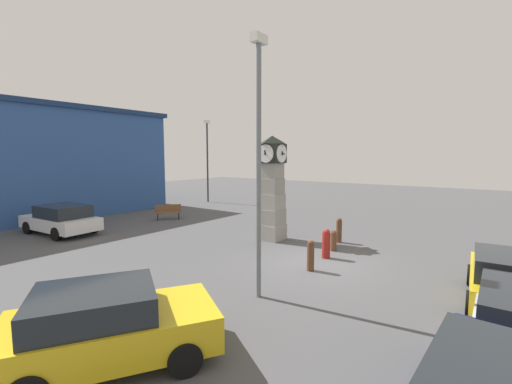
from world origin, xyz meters
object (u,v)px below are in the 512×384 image
(car_silver_hatch, at_px, (108,326))
(street_lamp_near_road, at_px, (207,156))
(clock_tower, at_px, (272,189))
(car_by_building, at_px, (509,280))
(bollard_mid_row, at_px, (326,243))
(bollard_far_row, at_px, (334,240))
(car_far_lot, at_px, (61,219))
(bollard_near_tower, at_px, (311,255))
(bollard_end_row, at_px, (339,230))
(street_lamp_far_side, at_px, (259,152))
(bench, at_px, (168,211))

(car_silver_hatch, distance_m, street_lamp_near_road, 23.32)
(clock_tower, bearing_deg, car_by_building, -105.59)
(bollard_mid_row, xyz_separation_m, bollard_far_row, (1.12, 0.17, -0.15))
(bollard_far_row, height_order, car_far_lot, car_far_lot)
(clock_tower, bearing_deg, car_far_lot, 119.66)
(bollard_far_row, bearing_deg, clock_tower, 87.12)
(bollard_near_tower, distance_m, street_lamp_near_road, 19.01)
(car_silver_hatch, bearing_deg, bollard_end_row, 0.04)
(clock_tower, height_order, car_silver_hatch, clock_tower)
(bollard_end_row, bearing_deg, bollard_near_tower, -170.67)
(car_by_building, height_order, car_silver_hatch, car_silver_hatch)
(car_by_building, bearing_deg, bollard_far_row, 68.04)
(bollard_near_tower, xyz_separation_m, bollard_mid_row, (1.69, 0.18, 0.04))
(bollard_mid_row, height_order, street_lamp_far_side, street_lamp_far_side)
(bollard_near_tower, bearing_deg, car_far_lot, 100.30)
(clock_tower, distance_m, bollard_far_row, 3.77)
(car_by_building, distance_m, street_lamp_near_road, 23.46)
(bollard_near_tower, bearing_deg, bollard_far_row, 7.04)
(bollard_mid_row, relative_size, car_silver_hatch, 0.27)
(bollard_far_row, distance_m, car_by_building, 6.36)
(car_silver_hatch, bearing_deg, clock_tower, 15.83)
(bollard_end_row, bearing_deg, car_silver_hatch, -179.96)
(car_far_lot, xyz_separation_m, street_lamp_far_side, (-0.51, -12.68, 3.32))
(street_lamp_near_road, xyz_separation_m, street_lamp_far_side, (-13.70, -15.03, 0.12))
(bollard_mid_row, xyz_separation_m, car_far_lot, (-4.03, 12.69, 0.17))
(bollard_near_tower, relative_size, car_far_lot, 0.25)
(street_lamp_far_side, bearing_deg, street_lamp_near_road, 47.65)
(bench, xyz_separation_m, street_lamp_near_road, (7.33, 3.57, 3.44))
(street_lamp_near_road, bearing_deg, bollard_near_tower, -125.47)
(bollard_mid_row, height_order, bollard_end_row, bollard_mid_row)
(bollard_end_row, height_order, street_lamp_near_road, street_lamp_near_road)
(bench, bearing_deg, bollard_far_row, -93.59)
(bollard_mid_row, distance_m, car_silver_hatch, 8.81)
(bollard_end_row, distance_m, street_lamp_far_side, 7.95)
(bollard_end_row, bearing_deg, car_by_building, -121.53)
(bollard_far_row, height_order, car_by_building, car_by_building)
(car_silver_hatch, distance_m, bench, 15.27)
(bollard_end_row, xyz_separation_m, bench, (-0.75, 10.96, -0.05))
(bollard_near_tower, relative_size, street_lamp_far_side, 0.15)
(bollard_mid_row, bearing_deg, car_by_building, -102.34)
(bollard_near_tower, height_order, car_silver_hatch, car_silver_hatch)
(car_silver_hatch, distance_m, street_lamp_far_side, 5.41)
(street_lamp_near_road, bearing_deg, clock_tower, -124.01)
(bench, bearing_deg, car_by_building, -100.17)
(bollard_mid_row, bearing_deg, clock_tower, 69.13)
(bollard_mid_row, height_order, street_lamp_near_road, street_lamp_near_road)
(bollard_near_tower, height_order, bollard_mid_row, bollard_mid_row)
(bollard_far_row, relative_size, bench, 0.55)
(clock_tower, relative_size, street_lamp_far_side, 0.68)
(bench, height_order, street_lamp_near_road, street_lamp_near_road)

